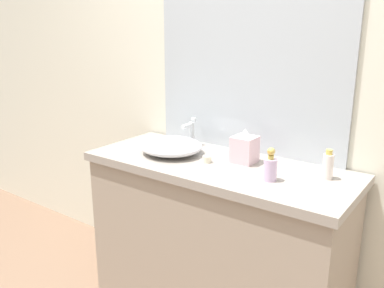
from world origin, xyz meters
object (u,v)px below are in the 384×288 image
Objects in this scene: candle_jar at (207,159)px; tissue_box at (245,148)px; soap_dispenser at (270,167)px; sink_basin at (171,146)px; lotion_bottle at (328,166)px.

tissue_box is at bearing 36.88° from candle_jar.
soap_dispenser is 0.27m from tissue_box.
sink_basin is 0.82m from lotion_bottle.
tissue_box is at bearing -178.73° from lotion_bottle.
lotion_bottle is (0.20, 0.17, 0.00)m from soap_dispenser.
lotion_bottle is at bearing 1.27° from tissue_box.
tissue_box reaches higher than candle_jar.
soap_dispenser is 3.33× the size of candle_jar.
tissue_box is at bearing 143.55° from soap_dispenser.
lotion_bottle is 0.42m from tissue_box.
soap_dispenser is at bearing -36.45° from tissue_box.
lotion_bottle is 2.99× the size of candle_jar.
lotion_bottle is 0.59m from candle_jar.
candle_jar is at bearing -2.56° from sink_basin.
candle_jar is (-0.57, -0.12, -0.05)m from lotion_bottle.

